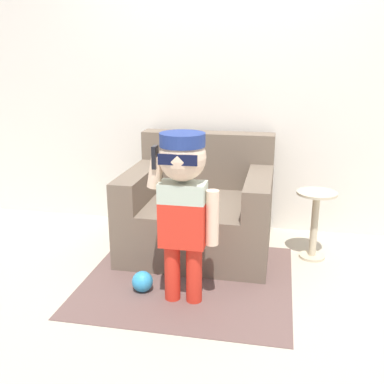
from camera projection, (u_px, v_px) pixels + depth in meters
name	position (u px, v px, depth m)	size (l,w,h in m)	color
ground_plane	(218.00, 254.00, 3.46)	(10.00, 10.00, 0.00)	#BCB29E
wall_back	(232.00, 77.00, 3.71)	(10.00, 0.05, 2.60)	silver
armchair	(200.00, 210.00, 3.52)	(1.09, 0.99, 0.87)	#6B5B4C
person_child	(183.00, 193.00, 2.61)	(0.43, 0.32, 1.05)	red
side_table	(315.00, 219.00, 3.32)	(0.29, 0.29, 0.52)	beige
rug	(188.00, 279.00, 3.07)	(1.39, 1.30, 0.01)	brown
toy_ball	(142.00, 282.00, 2.90)	(0.14, 0.14, 0.14)	#3399D1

